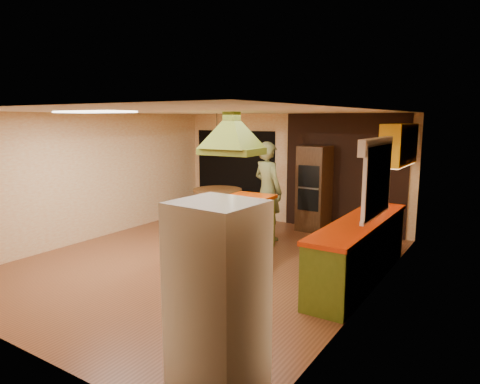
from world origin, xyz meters
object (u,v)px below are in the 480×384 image
Objects in this scene: man at (268,191)px; refrigerator at (218,298)px; kitchen_island at (232,229)px; wall_oven at (314,189)px; canister_large at (382,198)px; dining_table at (218,200)px.

refrigerator is (1.99, -4.47, -0.12)m from man.
wall_oven is (0.45, 2.49, 0.41)m from kitchen_island.
refrigerator is 4.59m from canister_large.
refrigerator is 5.81m from wall_oven.
dining_table is at bearing 128.90° from refrigerator.
man is at bearing 117.18° from refrigerator.
wall_oven is 1.65× the size of dining_table.
man is 4.90m from refrigerator.
kitchen_island reaches higher than dining_table.
man is (-0.05, 1.35, 0.47)m from kitchen_island.
canister_large is at bearing -28.21° from wall_oven.
dining_table is at bearing -157.29° from wall_oven.
wall_oven is at bearing 76.81° from kitchen_island.
man is 1.63m from dining_table.
wall_oven is (-1.50, 5.61, 0.06)m from refrigerator.
kitchen_island is at bearing -48.31° from dining_table.
wall_oven is at bearing 19.59° from dining_table.
refrigerator is 0.94× the size of wall_oven.
dining_table is 3.75m from canister_large.
refrigerator is 7.23× the size of canister_large.
refrigerator is at bearing -71.95° from wall_oven.
refrigerator reaches higher than dining_table.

